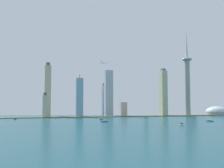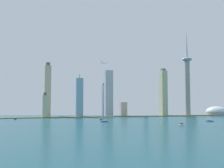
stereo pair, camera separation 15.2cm
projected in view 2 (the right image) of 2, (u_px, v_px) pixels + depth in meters
name	position (u px, v px, depth m)	size (l,w,h in m)	color
ground_plane	(203.00, 135.00, 355.49)	(6000.00, 6000.00, 0.00)	#174A55
waterfront_pier	(101.00, 117.00, 863.58)	(984.05, 41.51, 2.37)	#576242
observation_tower	(187.00, 78.00, 970.75)	(34.17, 34.17, 305.38)	gray
stadium_dome	(217.00, 112.00, 991.98)	(78.08, 78.08, 37.89)	#9E9B92
skyscraper_0	(109.00, 93.00, 940.02)	(26.72, 21.83, 155.50)	#ACB1B9
skyscraper_2	(48.00, 90.00, 903.54)	(20.46, 21.01, 177.30)	#C1B48E
skyscraper_3	(145.00, 94.00, 1019.16)	(16.05, 17.09, 171.22)	#A5C6C5
skyscraper_4	(45.00, 106.00, 825.57)	(14.14, 20.42, 75.07)	#B4BA9C
skyscraper_5	(104.00, 100.00, 971.39)	(16.88, 16.15, 114.02)	#A1A2C3
skyscraper_6	(124.00, 109.00, 961.82)	(22.03, 17.10, 47.01)	beige
skyscraper_7	(192.00, 102.00, 1075.58)	(27.99, 12.85, 99.88)	gray
skyscraper_8	(163.00, 93.00, 930.12)	(19.43, 24.96, 160.35)	#B6B78B
skyscraper_9	(79.00, 97.00, 860.75)	(21.96, 14.29, 132.70)	#78A6BF
boat_0	(210.00, 121.00, 634.02)	(11.63, 17.27, 3.68)	#175484
boat_2	(101.00, 119.00, 713.51)	(9.41, 14.43, 4.62)	black
boat_4	(104.00, 121.00, 616.93)	(17.09, 6.89, 7.12)	navy
boat_5	(181.00, 124.00, 520.93)	(16.88, 16.14, 4.18)	white
boat_7	(15.00, 119.00, 715.45)	(6.48, 5.78, 5.03)	navy
airplane	(104.00, 63.00, 919.50)	(29.48, 30.71, 8.12)	silver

